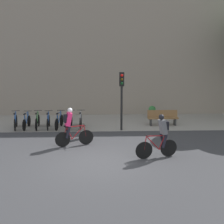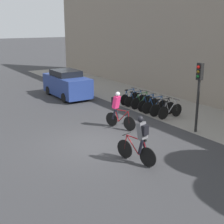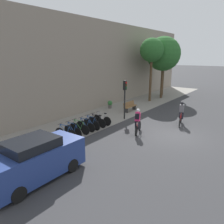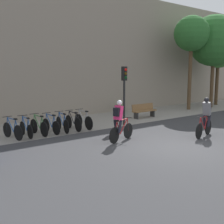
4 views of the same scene
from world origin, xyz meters
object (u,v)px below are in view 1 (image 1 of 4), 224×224
(parked_bike_2, at_px, (37,122))
(bench, at_px, (163,117))
(cyclist_pink, at_px, (70,126))
(parked_bike_6, at_px, (81,121))
(potted_plant, at_px, (152,111))
(parked_bike_4, at_px, (59,121))
(parked_bike_5, at_px, (70,121))
(parked_bike_3, at_px, (48,122))
(cyclist_grey, at_px, (161,135))
(parked_bike_1, at_px, (27,122))
(traffic_light_pole, at_px, (122,90))
(parked_bike_0, at_px, (16,122))

(parked_bike_2, relative_size, bench, 0.95)
(cyclist_pink, height_order, parked_bike_6, cyclist_pink)
(potted_plant, bearing_deg, parked_bike_4, -155.01)
(parked_bike_5, bearing_deg, potted_plant, 27.52)
(cyclist_pink, xyz_separation_m, bench, (5.08, 3.78, -0.47))
(parked_bike_3, bearing_deg, cyclist_grey, -41.91)
(parked_bike_3, height_order, parked_bike_5, parked_bike_5)
(parked_bike_1, distance_m, parked_bike_5, 2.45)
(parked_bike_4, xyz_separation_m, potted_plant, (5.83, 2.72, 0.03))
(cyclist_grey, distance_m, traffic_light_pole, 4.68)
(parked_bike_0, height_order, parked_bike_6, parked_bike_6)
(parked_bike_1, bearing_deg, parked_bike_0, 179.90)
(parked_bike_4, bearing_deg, parked_bike_5, 0.01)
(traffic_light_pole, bearing_deg, parked_bike_0, 174.75)
(parked_bike_5, bearing_deg, cyclist_pink, -83.27)
(cyclist_pink, relative_size, parked_bike_6, 1.05)
(parked_bike_6, distance_m, potted_plant, 5.34)
(parked_bike_1, relative_size, parked_bike_2, 0.96)
(cyclist_pink, height_order, parked_bike_1, cyclist_pink)
(parked_bike_1, distance_m, parked_bike_6, 3.07)
(parked_bike_3, bearing_deg, traffic_light_pole, -7.55)
(parked_bike_4, height_order, parked_bike_5, parked_bike_5)
(parked_bike_3, bearing_deg, cyclist_pink, -63.68)
(traffic_light_pole, relative_size, potted_plant, 4.13)
(parked_bike_0, distance_m, parked_bike_2, 1.23)
(cyclist_grey, xyz_separation_m, traffic_light_pole, (-1.28, 4.31, 1.30))
(parked_bike_1, relative_size, potted_plant, 2.11)
(parked_bike_1, distance_m, potted_plant, 8.13)
(parked_bike_1, xyz_separation_m, parked_bike_5, (2.45, -0.00, 0.02))
(parked_bike_2, bearing_deg, parked_bike_1, -179.94)
(parked_bike_0, distance_m, parked_bike_3, 1.84)
(parked_bike_4, height_order, bench, parked_bike_4)
(cyclist_grey, relative_size, potted_plant, 2.31)
(parked_bike_0, xyz_separation_m, parked_bike_3, (1.84, -0.00, -0.01))
(parked_bike_6, xyz_separation_m, potted_plant, (4.60, 2.71, 0.02))
(parked_bike_5, xyz_separation_m, bench, (5.46, 0.53, 0.06))
(parked_bike_6, bearing_deg, cyclist_grey, -53.65)
(parked_bike_6, bearing_deg, parked_bike_5, -179.91)
(cyclist_pink, xyz_separation_m, parked_bike_5, (-0.38, 3.25, -0.54))
(parked_bike_1, distance_m, parked_bike_4, 1.84)
(parked_bike_1, height_order, traffic_light_pole, traffic_light_pole)
(bench, xyz_separation_m, potted_plant, (-0.25, 2.19, -0.04))
(parked_bike_3, bearing_deg, parked_bike_6, 0.01)
(cyclist_pink, bearing_deg, bench, 36.68)
(parked_bike_1, xyz_separation_m, parked_bike_6, (3.06, 0.00, 0.02))
(cyclist_grey, relative_size, parked_bike_1, 1.09)
(parked_bike_4, xyz_separation_m, parked_bike_6, (1.23, 0.00, 0.01))
(parked_bike_0, bearing_deg, parked_bike_2, -0.02)
(parked_bike_0, xyz_separation_m, bench, (8.52, 0.53, 0.07))
(parked_bike_4, distance_m, parked_bike_5, 0.61)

